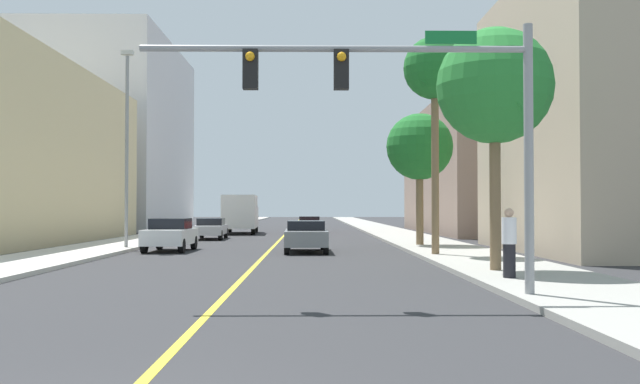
{
  "coord_description": "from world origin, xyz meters",
  "views": [
    {
      "loc": [
        1.9,
        -5.47,
        1.97
      ],
      "look_at": [
        2.21,
        17.33,
        2.5
      ],
      "focal_mm": 37.99,
      "sensor_mm": 36.0,
      "label": 1
    }
  ],
  "objects": [
    {
      "name": "palm_far",
      "position": [
        7.29,
        27.91,
        4.95
      ],
      "size": [
        3.3,
        3.3,
        6.5
      ],
      "color": "brown",
      "rests_on": "sidewalk_right"
    },
    {
      "name": "delivery_truck",
      "position": [
        -3.43,
        45.96,
        1.56
      ],
      "size": [
        2.68,
        7.27,
        2.9
      ],
      "rotation": [
        0.0,
        0.0,
        0.04
      ],
      "color": "silver",
      "rests_on": "ground"
    },
    {
      "name": "ground",
      "position": [
        0.0,
        42.0,
        0.0
      ],
      "size": [
        192.0,
        192.0,
        0.0
      ],
      "primitive_type": "plane",
      "color": "#2D2D30"
    },
    {
      "name": "car_gray",
      "position": [
        1.68,
        24.64,
        0.73
      ],
      "size": [
        1.93,
        4.54,
        1.39
      ],
      "rotation": [
        0.0,
        0.0,
        0.02
      ],
      "color": "slate",
      "rests_on": "ground"
    },
    {
      "name": "building_right_far",
      "position": [
        18.75,
        48.46,
        4.97
      ],
      "size": [
        15.43,
        23.9,
        9.94
      ],
      "primitive_type": "cube",
      "color": "gray",
      "rests_on": "ground"
    },
    {
      "name": "lane_marking_center",
      "position": [
        0.0,
        42.0,
        0.0
      ],
      "size": [
        0.16,
        144.0,
        0.01
      ],
      "primitive_type": "cube",
      "color": "yellow",
      "rests_on": "ground"
    },
    {
      "name": "sidewalk_left",
      "position": [
        -8.04,
        42.0,
        0.07
      ],
      "size": [
        3.81,
        168.0,
        0.15
      ],
      "primitive_type": "cube",
      "color": "beige",
      "rests_on": "ground"
    },
    {
      "name": "traffic_signal_mast",
      "position": [
        3.97,
        8.8,
        4.27
      ],
      "size": [
        8.35,
        0.36,
        5.74
      ],
      "color": "gray",
      "rests_on": "sidewalk_right"
    },
    {
      "name": "car_silver",
      "position": [
        -4.36,
        36.91,
        0.69
      ],
      "size": [
        1.9,
        4.62,
        1.31
      ],
      "rotation": [
        0.0,
        0.0,
        3.17
      ],
      "color": "#BCBCC1",
      "rests_on": "ground"
    },
    {
      "name": "sidewalk_right",
      "position": [
        8.04,
        42.0,
        0.07
      ],
      "size": [
        3.81,
        168.0,
        0.15
      ],
      "primitive_type": "cube",
      "color": "#9E9B93",
      "rests_on": "ground"
    },
    {
      "name": "street_lamp",
      "position": [
        -6.63,
        25.91,
        5.15
      ],
      "size": [
        0.56,
        0.28,
        9.13
      ],
      "color": "gray",
      "rests_on": "sidewalk_left"
    },
    {
      "name": "pedestrian",
      "position": [
        7.07,
        12.08,
        1.06
      ],
      "size": [
        0.38,
        0.38,
        1.81
      ],
      "rotation": [
        0.0,
        0.0,
        0.09
      ],
      "color": "black",
      "rests_on": "sidewalk_right"
    },
    {
      "name": "car_red",
      "position": [
        1.81,
        48.84,
        0.67
      ],
      "size": [
        1.91,
        4.44,
        1.27
      ],
      "rotation": [
        0.0,
        0.0,
        -0.02
      ],
      "color": "red",
      "rests_on": "ground"
    },
    {
      "name": "palm_mid",
      "position": [
        6.8,
        21.09,
        7.35
      ],
      "size": [
        2.48,
        2.48,
        8.6
      ],
      "color": "brown",
      "rests_on": "sidewalk_right"
    },
    {
      "name": "car_white",
      "position": [
        -4.46,
        25.25,
        0.77
      ],
      "size": [
        1.91,
        3.87,
        1.49
      ],
      "rotation": [
        0.0,
        0.0,
        3.12
      ],
      "color": "white",
      "rests_on": "ground"
    },
    {
      "name": "building_left_far",
      "position": [
        -19.35,
        58.48,
        8.65
      ],
      "size": [
        16.64,
        21.45,
        17.29
      ],
      "primitive_type": "cube",
      "color": "silver",
      "rests_on": "ground"
    },
    {
      "name": "palm_near",
      "position": [
        7.32,
        14.27,
        5.51
      ],
      "size": [
        3.41,
        3.41,
        7.11
      ],
      "color": "brown",
      "rests_on": "sidewalk_right"
    }
  ]
}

